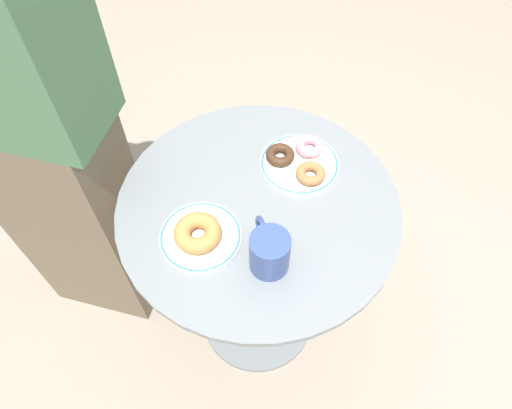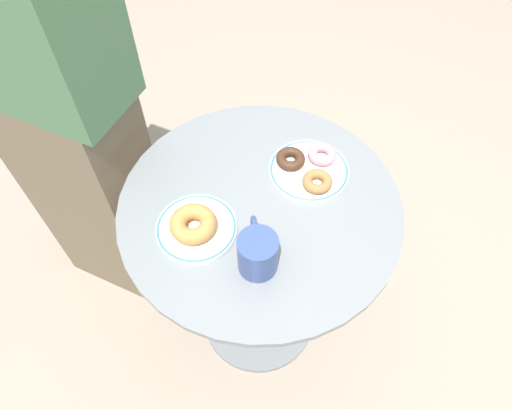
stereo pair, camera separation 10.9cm
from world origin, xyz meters
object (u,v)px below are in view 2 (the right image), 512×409
Objects in this scene: plate_right at (309,170)px; donut_old_fashioned at (193,224)px; plate_left at (197,228)px; cafe_table at (259,255)px; person_figure at (58,112)px; coffee_mug at (258,252)px; donut_chocolate at (291,159)px; donut_pink_frosted at (322,154)px; donut_cinnamon at (317,181)px.

donut_old_fashioned is (-0.33, 0.05, 0.02)m from plate_right.
plate_left is 1.75× the size of donut_old_fashioned.
plate_left is (-0.16, 0.04, 0.26)m from cafe_table.
person_figure is at bearing 98.45° from donut_old_fashioned.
person_figure is (-0.24, 0.52, 0.33)m from cafe_table.
coffee_mug is 0.07× the size of person_figure.
donut_chocolate is at bearing 112.29° from plate_right.
donut_pink_frosted is (0.21, -0.00, 0.28)m from cafe_table.
plate_left is 0.32m from plate_right.
donut_chocolate reaches higher than cafe_table.
donut_chocolate reaches higher than plate_right.
coffee_mug is (-0.25, -0.16, 0.03)m from donut_chocolate.
donut_old_fashioned is 1.46× the size of donut_cinnamon.
person_figure is (-0.07, 0.48, 0.04)m from donut_old_fashioned.
donut_old_fashioned is at bearing 162.69° from donut_cinnamon.
plate_right is 0.06m from donut_chocolate.
plate_left is 0.38m from donut_pink_frosted.
plate_right is 2.74× the size of donut_pink_frosted.
donut_cinnamon is 0.04× the size of person_figure.
donut_old_fashioned reaches higher than plate_right.
coffee_mug is at bearing -165.52° from donut_cinnamon.
person_figure reaches higher than cafe_table.
person_figure is (-0.38, 0.48, 0.05)m from donut_chocolate.
cafe_table is at bearing 46.80° from coffee_mug.
coffee_mug is (0.06, -0.16, 0.02)m from donut_old_fashioned.
cafe_table is at bearing 158.63° from donut_cinnamon.
plate_right is 0.33m from donut_old_fashioned.
donut_chocolate is (0.30, 0.00, 0.02)m from plate_left.
person_figure is (-0.45, 0.52, 0.05)m from donut_pink_frosted.
donut_pink_frosted is (0.37, -0.04, 0.02)m from plate_left.
donut_chocolate is (-0.07, 0.04, 0.00)m from donut_pink_frosted.
donut_cinnamon reaches higher than plate_left.
donut_old_fashioned is at bearing -81.55° from person_figure.
person_figure is (-0.40, 0.53, 0.07)m from plate_right.
plate_left is at bearing 3.86° from donut_old_fashioned.
plate_left is 2.56× the size of donut_cinnamon.
plate_left is at bearing 165.49° from cafe_table.
donut_chocolate is 0.04× the size of person_figure.
plate_left is at bearing 106.63° from coffee_mug.
donut_pink_frosted is (0.38, -0.04, -0.01)m from donut_old_fashioned.
donut_cinnamon is (-0.07, -0.05, 0.00)m from donut_pink_frosted.
plate_right is 0.06m from donut_cinnamon.
donut_pink_frosted is at bearing -0.28° from cafe_table.
plate_right is at bearing -53.00° from person_figure.
donut_old_fashioned is at bearing -176.14° from plate_left.
plate_left is at bearing 171.49° from plate_right.
cafe_table is 3.87× the size of plate_left.
plate_right is (0.32, -0.05, 0.00)m from plate_left.
donut_pink_frosted is 0.09m from donut_cinnamon.
person_figure is (-0.13, 0.64, 0.02)m from coffee_mug.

